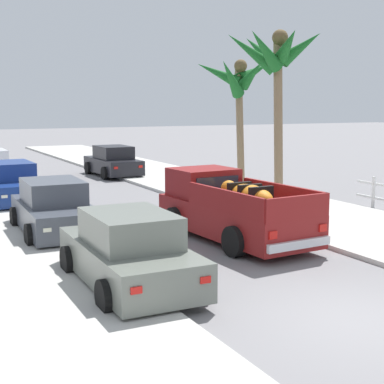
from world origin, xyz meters
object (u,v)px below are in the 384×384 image
object	(u,v)px
car_left_near	(11,184)
car_right_near	(113,162)
palm_tree_left_mid	(238,82)
car_left_mid	(54,209)
car_right_mid	(129,252)
pickup_truck	(231,210)
palm_tree_left_fore	(277,59)

from	to	relation	value
car_left_near	car_right_near	xyz separation A→B (m)	(6.14, 6.13, 0.00)
car_left_near	palm_tree_left_mid	xyz separation A→B (m)	(10.09, 0.54, 3.91)
car_right_near	palm_tree_left_mid	bearing A→B (deg)	-54.74
car_left_near	car_left_mid	size ratio (longest dim) A/B	0.99
car_left_near	car_right_mid	size ratio (longest dim) A/B	1.00
pickup_truck	car_left_near	bearing A→B (deg)	116.65
pickup_truck	palm_tree_left_fore	distance (m)	8.63
car_left_mid	palm_tree_left_fore	distance (m)	10.65
car_right_mid	palm_tree_left_fore	size ratio (longest dim) A/B	0.66
car_left_near	car_left_mid	bearing A→B (deg)	-88.25
pickup_truck	car_right_near	size ratio (longest dim) A/B	1.24
car_right_near	pickup_truck	bearing A→B (deg)	-97.16
car_left_near	palm_tree_left_fore	world-z (taller)	palm_tree_left_fore
car_right_near	car_right_mid	distance (m)	18.25
palm_tree_left_fore	palm_tree_left_mid	distance (m)	3.98
pickup_truck	palm_tree_left_mid	distance (m)	11.43
car_right_mid	palm_tree_left_mid	world-z (taller)	palm_tree_left_mid
car_left_mid	palm_tree_left_mid	xyz separation A→B (m)	(9.91, 6.33, 3.91)
car_right_near	palm_tree_left_mid	size ratio (longest dim) A/B	0.75
car_left_mid	palm_tree_left_mid	size ratio (longest dim) A/B	0.76
palm_tree_left_fore	palm_tree_left_mid	size ratio (longest dim) A/B	1.14
pickup_truck	palm_tree_left_fore	xyz separation A→B (m)	(5.15, 5.24, 4.54)
car_left_near	car_right_mid	world-z (taller)	same
pickup_truck	car_left_near	xyz separation A→B (m)	(-4.29, 8.56, -0.10)
pickup_truck	car_left_mid	size ratio (longest dim) A/B	1.23
pickup_truck	palm_tree_left_mid	world-z (taller)	palm_tree_left_mid
pickup_truck	car_right_near	bearing A→B (deg)	82.84
car_right_near	palm_tree_left_fore	world-z (taller)	palm_tree_left_fore
car_left_near	car_left_mid	world-z (taller)	same
car_left_mid	car_right_mid	world-z (taller)	same
car_right_near	car_left_near	bearing A→B (deg)	-135.05
car_right_mid	pickup_truck	bearing A→B (deg)	33.61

